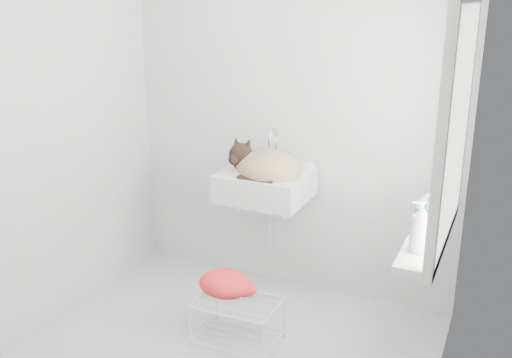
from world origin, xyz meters
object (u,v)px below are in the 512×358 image
at_px(wire_rack, 238,319).
at_px(bottle_a, 418,251).
at_px(cat, 266,167).
at_px(bottle_b, 425,235).
at_px(sink, 265,172).
at_px(bottle_c, 432,221).

bearing_deg(wire_rack, bottle_a, -13.20).
height_order(cat, bottle_a, cat).
bearing_deg(bottle_a, wire_rack, 166.80).
distance_m(cat, bottle_b, 1.19).
relative_size(cat, wire_rack, 1.12).
bearing_deg(wire_rack, bottle_b, -2.01).
height_order(cat, wire_rack, cat).
xyz_separation_m(bottle_a, bottle_b, (0.00, 0.19, 0.00)).
height_order(sink, bottle_b, sink).
bearing_deg(cat, bottle_b, -15.44).
height_order(bottle_a, bottle_b, bottle_a).
height_order(wire_rack, bottle_c, bottle_c).
height_order(wire_rack, bottle_a, bottle_a).
xyz_separation_m(sink, bottle_b, (1.06, -0.59, 0.00)).
bearing_deg(cat, sink, 138.88).
bearing_deg(wire_rack, cat, 97.53).
distance_m(sink, cat, 0.05).
relative_size(sink, bottle_a, 2.80).
bearing_deg(bottle_a, bottle_c, 90.00).
relative_size(bottle_a, bottle_b, 1.02).
xyz_separation_m(wire_rack, bottle_c, (0.97, 0.15, 0.70)).
bearing_deg(bottle_b, sink, 150.72).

